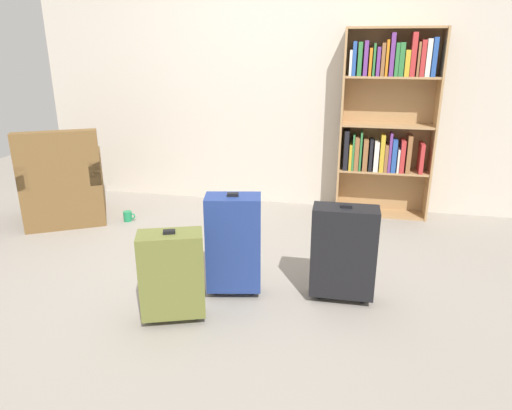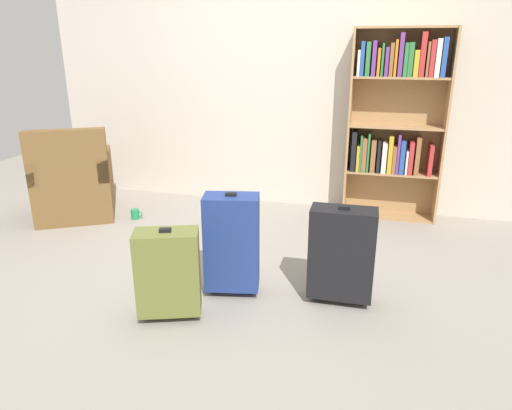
{
  "view_description": "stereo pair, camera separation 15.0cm",
  "coord_description": "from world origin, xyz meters",
  "px_view_note": "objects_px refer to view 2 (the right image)",
  "views": [
    {
      "loc": [
        0.78,
        -2.91,
        1.6
      ],
      "look_at": [
        0.15,
        0.06,
        0.55
      ],
      "focal_mm": 32.39,
      "sensor_mm": 36.0,
      "label": 1
    },
    {
      "loc": [
        0.93,
        -2.87,
        1.6
      ],
      "look_at": [
        0.15,
        0.06,
        0.55
      ],
      "focal_mm": 32.39,
      "sensor_mm": 36.0,
      "label": 2
    }
  ],
  "objects_px": {
    "suitcase_black": "(342,253)",
    "suitcase_olive": "(168,272)",
    "armchair": "(74,185)",
    "mug": "(135,214)",
    "bookshelf": "(395,118)",
    "suitcase_navy_blue": "(232,243)"
  },
  "relations": [
    {
      "from": "bookshelf",
      "to": "suitcase_navy_blue",
      "type": "bearing_deg",
      "value": -119.03
    },
    {
      "from": "suitcase_olive",
      "to": "armchair",
      "type": "bearing_deg",
      "value": 139.13
    },
    {
      "from": "suitcase_navy_blue",
      "to": "suitcase_black",
      "type": "xyz_separation_m",
      "value": [
        0.71,
        0.07,
        -0.02
      ]
    },
    {
      "from": "suitcase_black",
      "to": "bookshelf",
      "type": "bearing_deg",
      "value": 80.18
    },
    {
      "from": "mug",
      "to": "suitcase_navy_blue",
      "type": "xyz_separation_m",
      "value": [
        1.35,
        -1.12,
        0.32
      ]
    },
    {
      "from": "suitcase_black",
      "to": "mug",
      "type": "bearing_deg",
      "value": 152.92
    },
    {
      "from": "suitcase_black",
      "to": "suitcase_olive",
      "type": "xyz_separation_m",
      "value": [
        -0.99,
        -0.46,
        -0.04
      ]
    },
    {
      "from": "bookshelf",
      "to": "suitcase_olive",
      "type": "height_order",
      "value": "bookshelf"
    },
    {
      "from": "mug",
      "to": "suitcase_black",
      "type": "height_order",
      "value": "suitcase_black"
    },
    {
      "from": "armchair",
      "to": "suitcase_black",
      "type": "bearing_deg",
      "value": -20.28
    },
    {
      "from": "suitcase_black",
      "to": "suitcase_olive",
      "type": "distance_m",
      "value": 1.09
    },
    {
      "from": "bookshelf",
      "to": "armchair",
      "type": "relative_size",
      "value": 1.84
    },
    {
      "from": "mug",
      "to": "suitcase_black",
      "type": "distance_m",
      "value": 2.33
    },
    {
      "from": "armchair",
      "to": "mug",
      "type": "height_order",
      "value": "armchair"
    },
    {
      "from": "suitcase_olive",
      "to": "suitcase_navy_blue",
      "type": "bearing_deg",
      "value": 54.28
    },
    {
      "from": "suitcase_navy_blue",
      "to": "suitcase_olive",
      "type": "relative_size",
      "value": 1.21
    },
    {
      "from": "suitcase_black",
      "to": "suitcase_olive",
      "type": "relative_size",
      "value": 1.12
    },
    {
      "from": "mug",
      "to": "suitcase_black",
      "type": "xyz_separation_m",
      "value": [
        2.06,
        -1.05,
        0.3
      ]
    },
    {
      "from": "armchair",
      "to": "suitcase_olive",
      "type": "bearing_deg",
      "value": -40.87
    },
    {
      "from": "armchair",
      "to": "suitcase_olive",
      "type": "height_order",
      "value": "armchair"
    },
    {
      "from": "armchair",
      "to": "mug",
      "type": "bearing_deg",
      "value": 7.05
    },
    {
      "from": "mug",
      "to": "suitcase_olive",
      "type": "height_order",
      "value": "suitcase_olive"
    }
  ]
}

